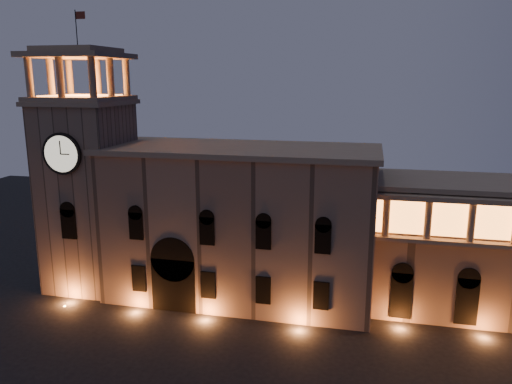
% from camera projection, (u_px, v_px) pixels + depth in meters
% --- Properties ---
extents(government_building, '(30.80, 12.80, 17.60)m').
position_uv_depth(government_building, '(240.00, 223.00, 57.20)').
color(government_building, '#816754').
rests_on(government_building, ground).
extents(clock_tower, '(9.80, 9.80, 32.40)m').
position_uv_depth(clock_tower, '(88.00, 186.00, 59.49)').
color(clock_tower, '#816754').
rests_on(clock_tower, ground).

